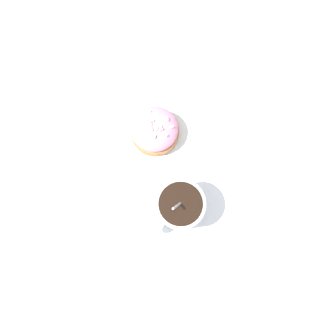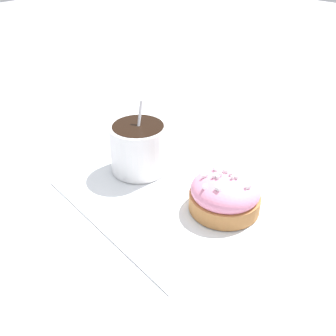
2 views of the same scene
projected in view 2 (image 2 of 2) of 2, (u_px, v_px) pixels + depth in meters
The scene contains 4 objects.
ground_plane at pixel (177, 190), 0.55m from camera, with size 3.00×3.00×0.00m, color #B2B2B7.
paper_napkin at pixel (177, 189), 0.55m from camera, with size 0.29×0.28×0.00m.
coffee_cup at pixel (140, 145), 0.57m from camera, with size 0.08×0.10×0.10m.
frosted_pastry at pixel (225, 194), 0.50m from camera, with size 0.09×0.09×0.05m.
Camera 2 is at (-0.30, 0.33, 0.32)m, focal length 42.00 mm.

